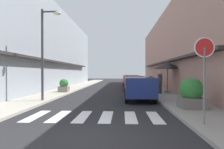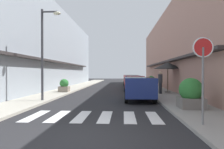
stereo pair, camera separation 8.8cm
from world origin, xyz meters
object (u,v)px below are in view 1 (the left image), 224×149
Objects in this scene: parked_car_near at (139,86)px; parked_car_mid at (133,81)px; parked_car_far at (130,79)px; planter_far at (151,82)px; planter_midblock at (64,86)px; street_lamp at (45,45)px; cafe_umbrella at (167,66)px; planter_corner at (191,94)px; pedestrian_walking_near at (160,82)px; round_street_sign at (204,58)px.

parked_car_mid is (0.00, 6.68, 0.00)m from parked_car_near.
planter_far is (1.93, -4.83, -0.16)m from parked_car_far.
parked_car_far is 3.65× the size of planter_midblock.
parked_car_mid is at bearing 54.62° from street_lamp.
cafe_umbrella is 7.76m from planter_corner.
planter_corner is at bearing -42.60° from planter_midblock.
parked_car_mid is at bearing 101.74° from planter_corner.
planter_far is 5.37m from pedestrian_walking_near.
planter_midblock is at bearing -151.27° from planter_far.
planter_midblock is at bearing 137.40° from planter_corner.
parked_car_mid is at bearing 93.99° from pedestrian_walking_near.
cafe_umbrella is (2.72, 4.07, 1.42)m from parked_car_near.
pedestrian_walking_near is (1.91, -3.68, 0.12)m from parked_car_mid.
street_lamp reaches higher than planter_midblock.
round_street_sign is at bearing -101.51° from planter_corner.
parked_car_far is 10.37m from pedestrian_walking_near.
parked_car_far is 16.83m from planter_corner.
parked_car_mid is 2.53× the size of pedestrian_walking_near.
parked_car_far is at bearing 97.23° from planter_corner.
parked_car_near is 3.12× the size of planter_corner.
parked_car_far is at bearing 77.20° from pedestrian_walking_near.
parked_car_near and parked_car_mid have the same top height.
parked_car_mid is 3.43× the size of planter_far.
planter_corner is 11.08m from planter_midblock.
street_lamp reaches higher than cafe_umbrella.
pedestrian_walking_near is at bearing -62.58° from parked_car_mid.
round_street_sign is (1.52, -6.46, 1.31)m from parked_car_near.
parked_car_far is at bearing 90.00° from parked_car_mid.
parked_car_near is 6.68m from parked_car_mid.
planter_corner is 1.27× the size of planter_midblock.
cafe_umbrella is at bearing -79.65° from planter_far.
planter_corner reaches higher than parked_car_mid.
parked_car_mid is 1.76× the size of cafe_umbrella.
planter_midblock is at bearing -123.28° from parked_car_far.
round_street_sign is at bearing -96.49° from cafe_umbrella.
cafe_umbrella is at bearing 32.43° from street_lamp.
planter_corner reaches higher than planter_far.
round_street_sign reaches higher than planter_corner.
planter_corner is at bearing -16.47° from street_lamp.
parked_car_near is 8.58m from planter_far.
street_lamp is (-5.61, -1.22, 2.49)m from parked_car_near.
planter_midblock is (-6.04, -9.20, -0.29)m from parked_car_far.
cafe_umbrella is at bearing 0.52° from planter_midblock.
round_street_sign is 2.14× the size of planter_far.
parked_car_near is 3.96× the size of planter_midblock.
pedestrian_walking_near reaches higher than parked_car_mid.
planter_far is (7.55, 9.58, -2.66)m from street_lamp.
parked_car_far is at bearing 94.41° from round_street_sign.
parked_car_near is at bearing -90.00° from parked_car_far.
pedestrian_walking_near reaches higher than parked_car_near.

